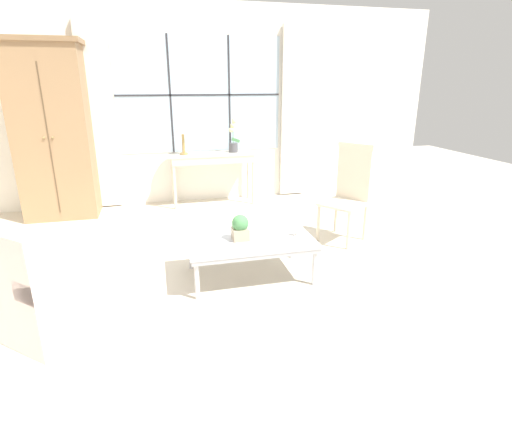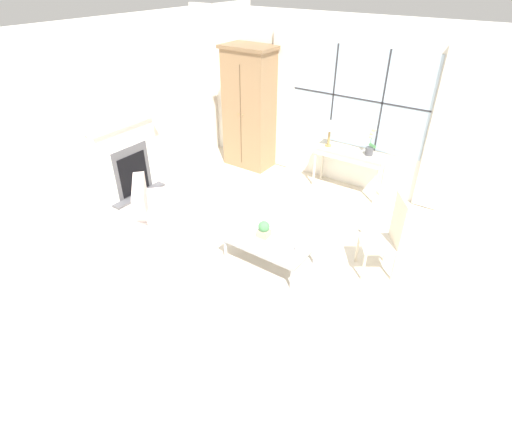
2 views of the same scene
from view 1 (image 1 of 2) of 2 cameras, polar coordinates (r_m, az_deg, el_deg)
ground_plane at (r=3.52m, az=-1.21°, el=-11.18°), size 14.00×14.00×0.00m
wall_back_windowed at (r=6.06m, az=-7.92°, el=14.90°), size 7.20×0.14×2.80m
armoire at (r=5.83m, az=-26.99°, el=10.35°), size 0.97×0.62×2.24m
console_table at (r=5.88m, az=-6.25°, el=7.70°), size 1.22×0.40×0.76m
table_lamp at (r=5.74m, az=-10.46°, el=11.84°), size 0.23×0.23×0.47m
potted_orchid at (r=5.89m, az=-3.28°, el=10.41°), size 0.17×0.13×0.48m
armchair_upholstered at (r=3.39m, az=-27.59°, el=-9.22°), size 1.18×1.18×0.85m
side_chair_wooden at (r=4.62m, az=13.14°, el=3.50°), size 0.61×0.61×1.09m
coffee_table at (r=3.64m, az=-0.92°, el=-4.08°), size 1.14×0.70×0.38m
potted_plant_small at (r=3.56m, az=-2.20°, el=-1.97°), size 0.15×0.15×0.23m
pillar_candle at (r=3.68m, az=6.11°, el=-2.42°), size 0.09×0.09×0.13m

